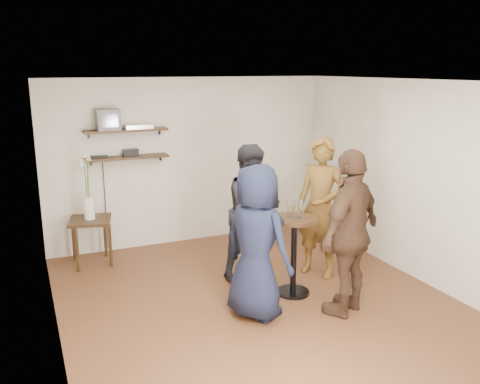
% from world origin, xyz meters
% --- Properties ---
extents(room, '(4.58, 5.08, 2.68)m').
position_xyz_m(room, '(0.00, 0.00, 1.30)').
color(room, '#4F2919').
rests_on(room, ground).
extents(shelf_upper, '(1.20, 0.25, 0.04)m').
position_xyz_m(shelf_upper, '(-1.00, 2.38, 1.85)').
color(shelf_upper, black).
rests_on(shelf_upper, room).
extents(shelf_lower, '(1.20, 0.25, 0.04)m').
position_xyz_m(shelf_lower, '(-1.00, 2.38, 1.45)').
color(shelf_lower, black).
rests_on(shelf_lower, room).
extents(crt_monitor, '(0.32, 0.30, 0.30)m').
position_xyz_m(crt_monitor, '(-1.25, 2.38, 2.02)').
color(crt_monitor, '#59595B').
rests_on(crt_monitor, shelf_upper).
extents(dvd_deck, '(0.40, 0.24, 0.06)m').
position_xyz_m(dvd_deck, '(-0.82, 2.38, 1.90)').
color(dvd_deck, silver).
rests_on(dvd_deck, shelf_upper).
extents(radio, '(0.22, 0.10, 0.10)m').
position_xyz_m(radio, '(-0.95, 2.38, 1.52)').
color(radio, black).
rests_on(radio, shelf_lower).
extents(power_strip, '(0.30, 0.05, 0.03)m').
position_xyz_m(power_strip, '(-1.43, 2.42, 1.48)').
color(power_strip, black).
rests_on(power_strip, shelf_lower).
extents(side_table, '(0.67, 0.67, 0.67)m').
position_xyz_m(side_table, '(-1.64, 2.05, 0.56)').
color(side_table, black).
rests_on(side_table, room).
extents(vase_lilies, '(0.20, 0.20, 1.02)m').
position_xyz_m(vase_lilies, '(-1.64, 2.05, 0.99)').
color(vase_lilies, white).
rests_on(vase_lilies, side_table).
extents(drinks_table, '(0.54, 0.54, 0.99)m').
position_xyz_m(drinks_table, '(0.51, 0.04, 0.63)').
color(drinks_table, black).
rests_on(drinks_table, room).
extents(wine_glass_fl, '(0.07, 0.07, 0.21)m').
position_xyz_m(wine_glass_fl, '(0.43, 0.02, 1.13)').
color(wine_glass_fl, silver).
rests_on(wine_glass_fl, drinks_table).
extents(wine_glass_fr, '(0.07, 0.07, 0.22)m').
position_xyz_m(wine_glass_fr, '(0.57, 0.02, 1.13)').
color(wine_glass_fr, silver).
rests_on(wine_glass_fr, drinks_table).
extents(wine_glass_bl, '(0.07, 0.07, 0.22)m').
position_xyz_m(wine_glass_bl, '(0.47, 0.09, 1.13)').
color(wine_glass_bl, silver).
rests_on(wine_glass_bl, drinks_table).
extents(wine_glass_br, '(0.07, 0.07, 0.20)m').
position_xyz_m(wine_glass_br, '(0.54, 0.06, 1.12)').
color(wine_glass_br, silver).
rests_on(wine_glass_br, drinks_table).
extents(person_plaid, '(0.75, 0.82, 1.87)m').
position_xyz_m(person_plaid, '(1.13, 0.44, 0.94)').
color(person_plaid, '#AE2D13').
rests_on(person_plaid, room).
extents(person_dark, '(1.03, 0.90, 1.79)m').
position_xyz_m(person_dark, '(0.29, 0.75, 0.89)').
color(person_dark, black).
rests_on(person_dark, room).
extents(person_navy, '(0.88, 1.01, 1.75)m').
position_xyz_m(person_navy, '(-0.16, -0.29, 0.87)').
color(person_navy, black).
rests_on(person_navy, room).
extents(person_brown, '(1.20, 0.91, 1.90)m').
position_xyz_m(person_brown, '(0.84, -0.63, 0.95)').
color(person_brown, '#402A1B').
rests_on(person_brown, room).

